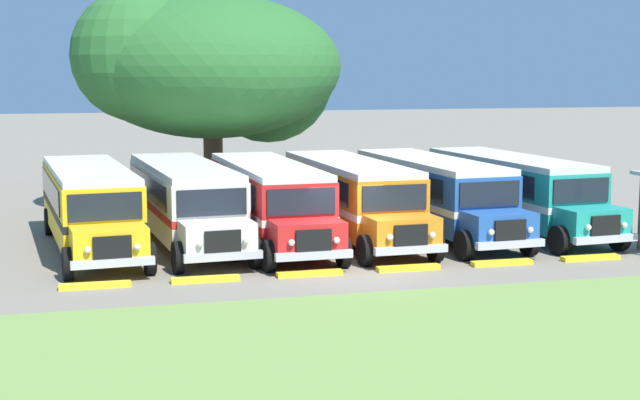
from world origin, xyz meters
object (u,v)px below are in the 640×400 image
Objects in this scene: parked_bus_slot_4 at (433,192)px; broad_shade_tree at (209,64)px; parked_bus_slot_0 at (90,203)px; parked_bus_slot_2 at (269,199)px; parked_bus_slot_3 at (352,195)px; parked_bus_slot_1 at (185,199)px; parked_bus_slot_5 at (514,189)px.

broad_shade_tree is (-6.97, 9.93, 4.79)m from parked_bus_slot_4.
parked_bus_slot_4 is (12.51, -0.21, 0.00)m from parked_bus_slot_0.
parked_bus_slot_3 is (3.08, 0.11, 0.00)m from parked_bus_slot_2.
parked_bus_slot_4 is at bearing 88.84° from parked_bus_slot_3.
broad_shade_tree is (2.25, 9.57, 4.79)m from parked_bus_slot_1.
parked_bus_slot_5 is (9.61, 0.21, 0.00)m from parked_bus_slot_2.
parked_bus_slot_1 is at bearing -96.49° from parked_bus_slot_5.
parked_bus_slot_1 is 6.03m from parked_bus_slot_3.
broad_shade_tree is at bearing -148.78° from parked_bus_slot_4.
parked_bus_slot_2 and parked_bus_slot_4 have the same top height.
parked_bus_slot_1 and parked_bus_slot_2 have the same top height.
parked_bus_slot_3 is at bearing 83.23° from parked_bus_slot_0.
parked_bus_slot_0 is 9.30m from parked_bus_slot_3.
parked_bus_slot_0 is at bearing -93.84° from parked_bus_slot_3.
parked_bus_slot_2 is 11.19m from broad_shade_tree.
parked_bus_slot_0 is 12.16m from broad_shade_tree.
parked_bus_slot_5 is (15.82, -0.16, 0.00)m from parked_bus_slot_0.
parked_bus_slot_0 is 1.00× the size of parked_bus_slot_1.
parked_bus_slot_2 is 0.99× the size of parked_bus_slot_5.
parked_bus_slot_3 is (9.29, -0.27, 0.00)m from parked_bus_slot_0.
broad_shade_tree is (-0.67, 10.09, 4.79)m from parked_bus_slot_2.
parked_bus_slot_4 is (3.21, 0.06, 0.00)m from parked_bus_slot_3.
parked_bus_slot_5 is at bearing -43.85° from broad_shade_tree.
parked_bus_slot_5 is at bearing 88.76° from parked_bus_slot_3.
parked_bus_slot_0 is 0.87× the size of broad_shade_tree.
parked_bus_slot_2 is at bearing -90.20° from parked_bus_slot_3.
broad_shade_tree is (-10.28, 9.88, 4.79)m from parked_bus_slot_5.
parked_bus_slot_1 is 12.54m from parked_bus_slot_5.
parked_bus_slot_3 is 0.99× the size of parked_bus_slot_5.
parked_bus_slot_5 is 0.87× the size of broad_shade_tree.
parked_bus_slot_3 is at bearing -94.16° from parked_bus_slot_5.
broad_shade_tree reaches higher than parked_bus_slot_3.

